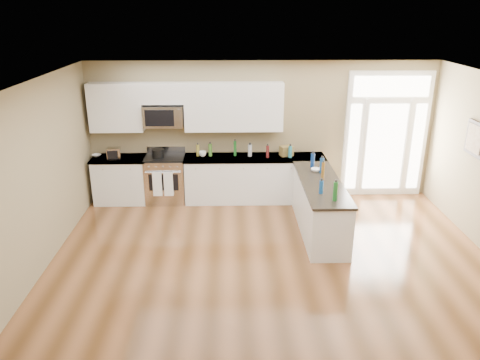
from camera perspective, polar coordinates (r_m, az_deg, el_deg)
The scene contains 19 objects.
ground at distance 6.54m, azimuth 4.82°, elevation -15.05°, with size 8.00×8.00×0.00m, color #513117.
room_shell at distance 5.72m, azimuth 5.33°, elevation -0.97°, with size 8.00×8.00×8.00m.
back_cabinet_left at distance 9.84m, azimuth -14.23°, elevation -0.10°, with size 1.10×0.66×0.94m.
back_cabinet_right at distance 9.60m, azimuth 1.77°, elevation 0.01°, with size 2.85×0.66×0.94m.
peninsula_cabinet at distance 8.39m, azimuth 9.67°, elevation -3.41°, with size 0.69×2.32×0.94m.
upper_cabinet_left at distance 9.58m, azimuth -14.88°, elevation 8.56°, with size 1.04×0.33×0.95m, color silver.
upper_cabinet_right at distance 9.31m, azimuth -0.76°, elevation 8.91°, with size 1.94×0.33×0.95m, color silver.
upper_cabinet_short at distance 9.35m, azimuth -9.40°, elevation 10.41°, with size 0.82×0.33×0.40m, color silver.
microwave at distance 9.40m, azimuth -9.28°, elevation 7.73°, with size 0.78×0.41×0.42m.
entry_door at distance 10.09m, azimuth 17.34°, elevation 5.26°, with size 1.70×0.10×2.60m.
wall_art_near at distance 8.80m, azimuth 26.76°, elevation 4.50°, with size 0.05×0.58×0.58m.
kitchen_range at distance 9.66m, azimuth -9.04°, elevation 0.16°, with size 0.79×0.70×1.08m.
stockpot at distance 9.46m, azimuth -9.96°, elevation 3.26°, with size 0.24×0.24×0.19m, color black.
toaster_oven at distance 9.60m, azimuth -15.12°, elevation 3.16°, with size 0.26×0.20×0.22m, color silver.
cardboard_box at distance 9.52m, azimuth 5.68°, elevation 3.56°, with size 0.24×0.18×0.20m, color brown.
bowl_left at distance 9.88m, azimuth -17.10°, elevation 2.89°, with size 0.17×0.17×0.04m, color white.
bowl_peninsula at distance 8.69m, azimuth 9.21°, elevation 1.22°, with size 0.17×0.17×0.05m, color white.
cup_counter at distance 9.46m, azimuth -4.59°, elevation 3.21°, with size 0.14×0.14×0.11m, color white.
counter_bottles at distance 8.76m, azimuth 4.83°, elevation 2.31°, with size 2.38×2.44×0.31m.
Camera 1 is at (-0.65, -5.29, 3.79)m, focal length 35.00 mm.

